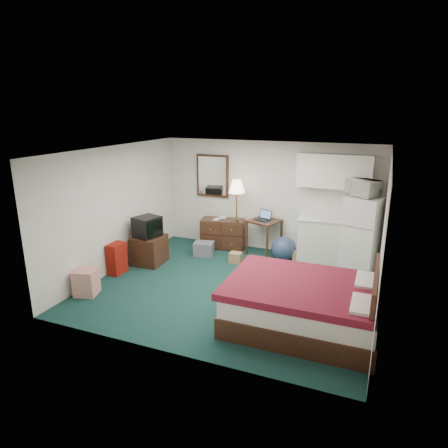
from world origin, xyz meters
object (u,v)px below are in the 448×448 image
at_px(floor_lamp, 237,217).
at_px(desk, 264,237).
at_px(kitchen_counter, 319,240).
at_px(bed, 302,305).
at_px(tv_stand, 149,250).
at_px(suitcase, 117,258).
at_px(fridge, 362,235).
at_px(dresser, 223,233).

distance_m(floor_lamp, desk, 0.77).
bearing_deg(kitchen_counter, desk, 172.77).
distance_m(floor_lamp, bed, 3.44).
distance_m(tv_stand, suitcase, 0.77).
xyz_separation_m(desk, kitchen_counter, (1.24, -0.02, 0.09)).
height_order(kitchen_counter, suitcase, kitchen_counter).
bearing_deg(fridge, desk, -169.77).
bearing_deg(floor_lamp, fridge, -3.54).
bearing_deg(desk, floor_lamp, -152.77).
distance_m(dresser, tv_stand, 1.85).
relative_size(kitchen_counter, tv_stand, 1.48).
bearing_deg(dresser, floor_lamp, -30.18).
distance_m(dresser, desk, 1.01).
height_order(floor_lamp, suitcase, floor_lamp).
distance_m(fridge, bed, 2.66).
xyz_separation_m(dresser, tv_stand, (-1.08, -1.51, -0.05)).
relative_size(dresser, kitchen_counter, 1.05).
xyz_separation_m(fridge, suitcase, (-4.48, -1.93, -0.46)).
distance_m(fridge, suitcase, 4.90).
relative_size(floor_lamp, fridge, 1.07).
xyz_separation_m(floor_lamp, tv_stand, (-1.46, -1.38, -0.53)).
relative_size(kitchen_counter, suitcase, 1.55).
bearing_deg(floor_lamp, desk, 8.99).
bearing_deg(floor_lamp, dresser, 161.97).
relative_size(floor_lamp, desk, 2.11).
relative_size(bed, suitcase, 3.49).
height_order(desk, suitcase, desk).
distance_m(kitchen_counter, bed, 2.80).
xyz_separation_m(floor_lamp, bed, (2.07, -2.71, -0.48)).
height_order(fridge, suitcase, fridge).
relative_size(desk, kitchen_counter, 0.82).
xyz_separation_m(kitchen_counter, bed, (0.21, -2.79, -0.13)).
relative_size(fridge, bed, 0.71).
xyz_separation_m(desk, suitcase, (-2.39, -2.19, -0.08)).
height_order(dresser, kitchen_counter, kitchen_counter).
bearing_deg(kitchen_counter, suitcase, -155.37).
relative_size(dresser, fridge, 0.65).
relative_size(bed, tv_stand, 3.33).
bearing_deg(tv_stand, fridge, 13.51).
distance_m(desk, fridge, 2.15).
xyz_separation_m(dresser, bed, (2.46, -2.83, 0.00)).
bearing_deg(dresser, suitcase, -133.98).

